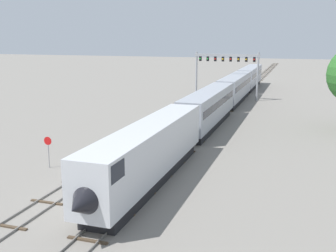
# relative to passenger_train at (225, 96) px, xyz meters

# --- Properties ---
(ground_plane) EXTENTS (400.00, 400.00, 0.00)m
(ground_plane) POSITION_rel_passenger_train_xyz_m (-2.00, -36.96, -2.60)
(ground_plane) COLOR gray
(track_main) EXTENTS (2.60, 200.00, 0.16)m
(track_main) POSITION_rel_passenger_train_xyz_m (0.00, 23.04, -2.54)
(track_main) COLOR slate
(track_main) RESTS_ON ground
(track_near) EXTENTS (2.60, 160.00, 0.16)m
(track_near) POSITION_rel_passenger_train_xyz_m (-5.50, 3.04, -2.54)
(track_near) COLOR slate
(track_near) RESTS_ON ground
(passenger_train) EXTENTS (3.04, 86.66, 4.80)m
(passenger_train) POSITION_rel_passenger_train_xyz_m (0.00, 0.00, 0.00)
(passenger_train) COLOR silver
(passenger_train) RESTS_ON ground
(signal_gantry) EXTENTS (12.10, 0.49, 8.80)m
(signal_gantry) POSITION_rel_passenger_train_xyz_m (-2.25, 13.57, 3.92)
(signal_gantry) COLOR #999BA0
(signal_gantry) RESTS_ON ground
(stop_sign) EXTENTS (0.76, 0.08, 2.88)m
(stop_sign) POSITION_rel_passenger_train_xyz_m (-10.00, -32.03, -0.73)
(stop_sign) COLOR gray
(stop_sign) RESTS_ON ground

